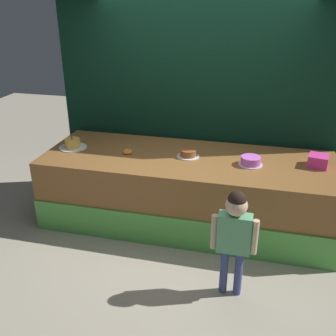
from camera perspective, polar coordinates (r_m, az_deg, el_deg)
The scene contains 9 objects.
ground_plane at distance 4.38m, azimuth 1.13°, elevation -11.55°, with size 12.00×12.00×0.00m, color #ADA38E.
stage_platform at distance 4.66m, azimuth 2.78°, elevation -3.23°, with size 3.35×1.21×0.83m.
curtain_backdrop at distance 4.92m, azimuth 4.69°, elevation 12.81°, with size 3.64×0.08×3.19m, color black.
child_figure at distance 3.46m, azimuth 9.72°, elevation -8.93°, with size 0.41×0.19×1.06m.
pink_box at distance 4.52m, azimuth 21.13°, elevation 0.99°, with size 0.20×0.20×0.13m, color #EB3A9F.
donut at distance 4.61m, azimuth -5.94°, elevation 2.38°, with size 0.11×0.11×0.04m, color orange.
cake_left at distance 4.89m, azimuth -13.80°, elevation 3.45°, with size 0.34×0.34×0.14m.
cake_center at distance 4.49m, azimuth 2.96°, elevation 2.12°, with size 0.26×0.26×0.09m.
cake_right at distance 4.36m, azimuth 12.02°, elevation 1.01°, with size 0.26×0.26×0.10m.
Camera 1 is at (0.76, -3.47, 2.56)m, focal length 41.63 mm.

